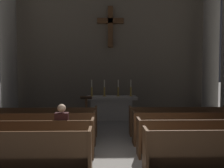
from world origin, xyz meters
TOP-DOWN VIEW (x-y plane):
  - pew_left_row_1 at (-2.18, -0.04)m, footprint 3.29×0.50m
  - pew_left_row_2 at (-2.18, 1.00)m, footprint 3.29×0.50m
  - pew_left_row_3 at (-2.18, 2.05)m, footprint 3.29×0.50m
  - pew_left_row_4 at (-2.18, 3.09)m, footprint 3.29×0.50m
  - pew_right_row_1 at (2.18, -0.04)m, footprint 3.29×0.50m
  - pew_right_row_2 at (2.18, 1.00)m, footprint 3.29×0.50m
  - pew_right_row_3 at (2.18, 2.05)m, footprint 3.29×0.50m
  - pew_right_row_4 at (2.18, 3.09)m, footprint 3.29×0.50m
  - column_left_fourth at (-4.88, 7.09)m, footprint 1.14×1.14m
  - column_right_fourth at (4.88, 7.09)m, footprint 1.14×1.14m
  - altar at (0.00, 5.82)m, footprint 2.20×0.90m
  - candlestick_outer_left at (-0.85, 5.82)m, footprint 0.16×0.16m
  - candlestick_inner_left at (-0.30, 5.82)m, footprint 0.16×0.16m
  - candlestick_inner_right at (0.30, 5.82)m, footprint 0.16×0.16m
  - candlestick_outer_right at (0.85, 5.82)m, footprint 0.16×0.16m
  - apse_with_cross at (0.00, 8.11)m, footprint 10.98×0.50m
  - lectern at (-1.00, 4.62)m, footprint 0.44×0.36m
  - lone_worshipper at (-1.31, 1.04)m, footprint 0.32×0.43m

SIDE VIEW (x-z plane):
  - pew_left_row_1 at x=-2.18m, z-range 0.00..0.95m
  - pew_left_row_2 at x=-2.18m, z-range 0.00..0.95m
  - pew_left_row_3 at x=-2.18m, z-range 0.00..0.95m
  - pew_left_row_4 at x=-2.18m, z-range 0.00..0.95m
  - pew_right_row_1 at x=2.18m, z-range 0.00..0.95m
  - pew_right_row_2 at x=2.18m, z-range 0.00..0.95m
  - pew_right_row_3 at x=2.18m, z-range 0.00..0.95m
  - pew_right_row_4 at x=2.18m, z-range 0.00..0.95m
  - altar at x=0.00m, z-range 0.03..1.04m
  - lectern at x=-1.00m, z-range -0.03..1.13m
  - lone_worshipper at x=-1.31m, z-range 0.03..1.35m
  - candlestick_outer_left at x=-0.85m, z-range 0.88..1.60m
  - candlestick_inner_left at x=-0.30m, z-range 0.88..1.60m
  - candlestick_inner_right at x=0.30m, z-range 0.88..1.60m
  - candlestick_outer_right at x=0.85m, z-range 0.88..1.60m
  - column_left_fourth at x=-4.88m, z-range -0.09..7.19m
  - column_right_fourth at x=4.88m, z-range -0.09..7.19m
  - apse_with_cross at x=0.00m, z-range 0.01..7.90m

